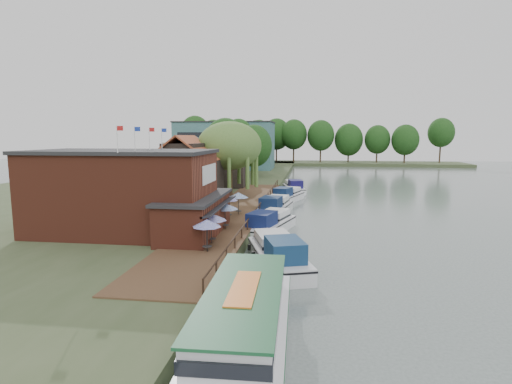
{
  "coord_description": "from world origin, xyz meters",
  "views": [
    {
      "loc": [
        0.16,
        -33.57,
        9.38
      ],
      "look_at": [
        -6.0,
        12.0,
        3.0
      ],
      "focal_mm": 28.0,
      "sensor_mm": 36.0,
      "label": 1
    }
  ],
  "objects_px": {
    "umbrella_1": "(211,228)",
    "umbrella_3": "(228,207)",
    "swan": "(282,286)",
    "pub": "(144,192)",
    "cottage_b": "(187,165)",
    "cruiser_0": "(278,250)",
    "umbrella_2": "(225,216)",
    "tour_boat": "(242,327)",
    "cottage_a": "(186,170)",
    "cottage_c": "(226,161)",
    "willow": "(230,161)",
    "hotel_block": "(225,145)",
    "cruiser_1": "(269,221)",
    "umbrella_4": "(239,203)",
    "cruiser_3": "(287,194)",
    "cruiser_4": "(294,186)",
    "umbrella_0": "(207,235)",
    "cruiser_2": "(275,205)"
  },
  "relations": [
    {
      "from": "umbrella_1",
      "to": "umbrella_3",
      "type": "height_order",
      "value": "same"
    },
    {
      "from": "swan",
      "to": "pub",
      "type": "bearing_deg",
      "value": 144.71
    },
    {
      "from": "cottage_b",
      "to": "cruiser_0",
      "type": "bearing_deg",
      "value": -61.58
    },
    {
      "from": "umbrella_2",
      "to": "tour_boat",
      "type": "xyz_separation_m",
      "value": [
        4.82,
        -19.17,
        -0.77
      ]
    },
    {
      "from": "umbrella_1",
      "to": "cruiser_0",
      "type": "relative_size",
      "value": 0.24
    },
    {
      "from": "umbrella_3",
      "to": "swan",
      "type": "xyz_separation_m",
      "value": [
        6.59,
        -15.8,
        -2.07
      ]
    },
    {
      "from": "cottage_a",
      "to": "umbrella_1",
      "type": "height_order",
      "value": "cottage_a"
    },
    {
      "from": "cottage_c",
      "to": "willow",
      "type": "relative_size",
      "value": 0.82
    },
    {
      "from": "hotel_block",
      "to": "cottage_c",
      "type": "bearing_deg",
      "value": -77.8
    },
    {
      "from": "cottage_b",
      "to": "swan",
      "type": "distance_m",
      "value": 38.06
    },
    {
      "from": "pub",
      "to": "cruiser_0",
      "type": "relative_size",
      "value": 1.94
    },
    {
      "from": "cottage_c",
      "to": "cruiser_1",
      "type": "distance_m",
      "value": 30.33
    },
    {
      "from": "pub",
      "to": "cottage_a",
      "type": "height_order",
      "value": "cottage_a"
    },
    {
      "from": "umbrella_1",
      "to": "umbrella_4",
      "type": "xyz_separation_m",
      "value": [
        0.02,
        11.87,
        0.0
      ]
    },
    {
      "from": "cottage_b",
      "to": "cruiser_3",
      "type": "bearing_deg",
      "value": 0.92
    },
    {
      "from": "umbrella_2",
      "to": "cruiser_4",
      "type": "height_order",
      "value": "umbrella_2"
    },
    {
      "from": "umbrella_2",
      "to": "willow",
      "type": "bearing_deg",
      "value": 99.99
    },
    {
      "from": "tour_boat",
      "to": "cruiser_3",
      "type": "bearing_deg",
      "value": 88.97
    },
    {
      "from": "umbrella_4",
      "to": "cruiser_4",
      "type": "xyz_separation_m",
      "value": [
        4.89,
        25.8,
        -1.13
      ]
    },
    {
      "from": "cottage_a",
      "to": "umbrella_4",
      "type": "relative_size",
      "value": 3.62
    },
    {
      "from": "umbrella_3",
      "to": "cruiser_1",
      "type": "height_order",
      "value": "umbrella_3"
    },
    {
      "from": "willow",
      "to": "umbrella_3",
      "type": "relative_size",
      "value": 4.39
    },
    {
      "from": "umbrella_0",
      "to": "cruiser_4",
      "type": "height_order",
      "value": "umbrella_0"
    },
    {
      "from": "umbrella_3",
      "to": "cottage_b",
      "type": "bearing_deg",
      "value": 118.87
    },
    {
      "from": "umbrella_4",
      "to": "umbrella_1",
      "type": "bearing_deg",
      "value": -90.09
    },
    {
      "from": "umbrella_0",
      "to": "umbrella_3",
      "type": "bearing_deg",
      "value": 94.22
    },
    {
      "from": "cruiser_1",
      "to": "umbrella_1",
      "type": "bearing_deg",
      "value": -96.68
    },
    {
      "from": "cottage_b",
      "to": "cottage_a",
      "type": "bearing_deg",
      "value": -73.3
    },
    {
      "from": "cruiser_1",
      "to": "cruiser_0",
      "type": "bearing_deg",
      "value": -64.3
    },
    {
      "from": "cottage_b",
      "to": "cruiser_3",
      "type": "relative_size",
      "value": 1.04
    },
    {
      "from": "cruiser_0",
      "to": "cruiser_1",
      "type": "bearing_deg",
      "value": 81.46
    },
    {
      "from": "umbrella_3",
      "to": "umbrella_2",
      "type": "bearing_deg",
      "value": -81.95
    },
    {
      "from": "umbrella_0",
      "to": "umbrella_1",
      "type": "distance_m",
      "value": 2.24
    },
    {
      "from": "umbrella_3",
      "to": "cruiser_4",
      "type": "xyz_separation_m",
      "value": [
        5.56,
        27.89,
        -1.13
      ]
    },
    {
      "from": "tour_boat",
      "to": "umbrella_0",
      "type": "bearing_deg",
      "value": 109.32
    },
    {
      "from": "swan",
      "to": "cruiser_2",
      "type": "bearing_deg",
      "value": 96.08
    },
    {
      "from": "umbrella_0",
      "to": "cruiser_0",
      "type": "height_order",
      "value": "umbrella_0"
    },
    {
      "from": "swan",
      "to": "cottage_b",
      "type": "bearing_deg",
      "value": 116.05
    },
    {
      "from": "willow",
      "to": "cruiser_1",
      "type": "height_order",
      "value": "willow"
    },
    {
      "from": "cottage_b",
      "to": "tour_boat",
      "type": "distance_m",
      "value": 45.02
    },
    {
      "from": "cottage_b",
      "to": "umbrella_1",
      "type": "xyz_separation_m",
      "value": [
        10.63,
        -27.87,
        -2.96
      ]
    },
    {
      "from": "hotel_block",
      "to": "cruiser_3",
      "type": "height_order",
      "value": "hotel_block"
    },
    {
      "from": "cruiser_1",
      "to": "cruiser_4",
      "type": "relative_size",
      "value": 1.01
    },
    {
      "from": "cottage_b",
      "to": "cruiser_4",
      "type": "xyz_separation_m",
      "value": [
        15.53,
        9.8,
        -4.1
      ]
    },
    {
      "from": "pub",
      "to": "umbrella_4",
      "type": "bearing_deg",
      "value": 53.55
    },
    {
      "from": "umbrella_3",
      "to": "cruiser_3",
      "type": "bearing_deg",
      "value": 74.74
    },
    {
      "from": "umbrella_4",
      "to": "cruiser_2",
      "type": "xyz_separation_m",
      "value": [
        3.36,
        6.14,
        -1.09
      ]
    },
    {
      "from": "hotel_block",
      "to": "tour_boat",
      "type": "distance_m",
      "value": 90.41
    },
    {
      "from": "cottage_c",
      "to": "swan",
      "type": "height_order",
      "value": "cottage_c"
    },
    {
      "from": "pub",
      "to": "umbrella_3",
      "type": "distance_m",
      "value": 9.43
    }
  ]
}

